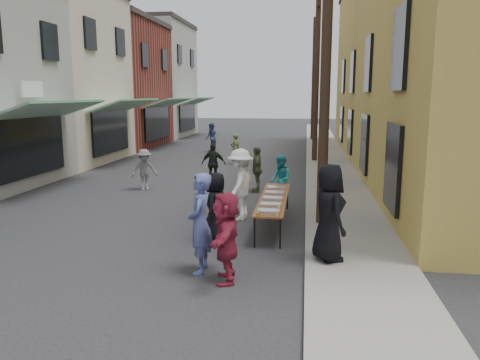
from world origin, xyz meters
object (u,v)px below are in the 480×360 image
(utility_pole_near, at_px, (326,49))
(serving_table, at_px, (274,199))
(guest_front_a, at_px, (216,207))
(utility_pole_mid, at_px, (317,72))
(utility_pole_far, at_px, (314,80))
(catering_tray_sausage, at_px, (268,211))
(guest_front_c, at_px, (280,180))
(server, at_px, (329,213))

(utility_pole_near, height_order, serving_table, utility_pole_near)
(serving_table, height_order, guest_front_a, guest_front_a)
(utility_pole_mid, relative_size, serving_table, 2.25)
(utility_pole_mid, height_order, serving_table, utility_pole_mid)
(serving_table, bearing_deg, utility_pole_far, 87.05)
(utility_pole_near, bearing_deg, catering_tray_sausage, -125.15)
(utility_pole_far, distance_m, catering_tray_sausage, 26.06)
(utility_pole_mid, bearing_deg, guest_front_c, -97.20)
(utility_pole_near, distance_m, utility_pole_far, 24.00)
(guest_front_a, bearing_deg, serving_table, 148.42)
(utility_pole_far, xyz_separation_m, guest_front_a, (-2.48, -25.61, -3.68))
(utility_pole_far, height_order, guest_front_a, utility_pole_far)
(utility_pole_mid, relative_size, server, 4.59)
(server, bearing_deg, utility_pole_far, -21.59)
(catering_tray_sausage, height_order, guest_front_c, guest_front_c)
(utility_pole_mid, height_order, guest_front_c, utility_pole_mid)
(utility_pole_near, distance_m, guest_front_a, 4.73)
(guest_front_a, bearing_deg, server, 72.36)
(guest_front_a, bearing_deg, catering_tray_sausage, 90.98)
(utility_pole_mid, height_order, utility_pole_far, same)
(serving_table, bearing_deg, guest_front_c, 89.18)
(guest_front_a, bearing_deg, utility_pole_near, 131.07)
(catering_tray_sausage, bearing_deg, utility_pole_near, 54.85)
(catering_tray_sausage, relative_size, server, 0.26)
(utility_pole_far, height_order, serving_table, utility_pole_far)
(guest_front_a, height_order, guest_front_c, guest_front_a)
(guest_front_c, bearing_deg, utility_pole_near, 7.12)
(guest_front_a, relative_size, server, 0.84)
(utility_pole_far, distance_m, guest_front_a, 26.00)
(utility_pole_mid, relative_size, catering_tray_sausage, 18.00)
(utility_pole_near, height_order, server, utility_pole_near)
(utility_pole_mid, distance_m, serving_table, 12.76)
(catering_tray_sausage, bearing_deg, guest_front_a, 172.91)
(serving_table, distance_m, catering_tray_sausage, 1.65)
(catering_tray_sausage, distance_m, server, 1.70)
(utility_pole_far, bearing_deg, guest_front_a, -95.54)
(utility_pole_near, xyz_separation_m, serving_table, (-1.24, -0.12, -3.79))
(utility_pole_mid, bearing_deg, catering_tray_sausage, -95.16)
(utility_pole_near, relative_size, utility_pole_mid, 1.00)
(utility_pole_mid, bearing_deg, guest_front_a, -100.34)
(catering_tray_sausage, height_order, server, server)
(utility_pole_near, xyz_separation_m, catering_tray_sausage, (-1.24, -1.77, -3.71))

